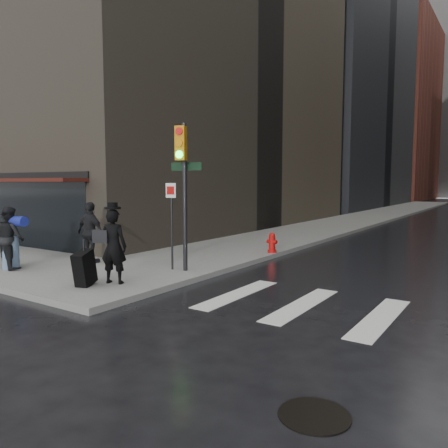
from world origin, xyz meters
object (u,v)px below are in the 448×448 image
at_px(man_overcoat, 108,250).
at_px(man_greycoat, 91,232).
at_px(fire_hydrant, 272,244).
at_px(man_jeans, 10,238).
at_px(traffic_light, 182,176).

xyz_separation_m(man_overcoat, man_greycoat, (-2.56, 1.59, 0.09)).
bearing_deg(man_overcoat, fire_hydrant, -120.43).
relative_size(man_greycoat, fire_hydrant, 2.66).
distance_m(man_overcoat, man_jeans, 3.70).
bearing_deg(fire_hydrant, man_greycoat, -127.50).
distance_m(traffic_light, fire_hydrant, 4.77).
relative_size(traffic_light, fire_hydrant, 5.77).
relative_size(man_overcoat, man_greycoat, 1.08).
distance_m(man_jeans, man_greycoat, 2.17).
bearing_deg(man_jeans, man_overcoat, -170.48).
bearing_deg(traffic_light, man_greycoat, 177.14).
height_order(man_jeans, man_greycoat, man_greycoat).
bearing_deg(fire_hydrant, man_jeans, -125.89).
relative_size(man_overcoat, traffic_light, 0.50).
distance_m(man_overcoat, fire_hydrant, 6.46).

